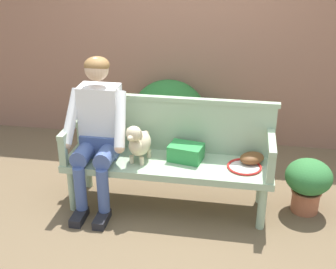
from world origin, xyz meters
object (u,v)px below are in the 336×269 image
Objects in this scene: dog_on_bench at (139,142)px; sports_bag at (186,152)px; potted_plant at (308,181)px; baseball_glove at (252,158)px; person_seated at (98,128)px; garden_bench at (168,167)px; tennis_racket at (246,166)px.

sports_bag is at bearing 14.49° from dog_on_bench.
dog_on_bench is 0.74× the size of potted_plant.
dog_on_bench is 0.97m from baseball_glove.
person_seated is 5.98× the size of baseball_glove.
potted_plant is (1.05, 0.07, -0.22)m from sports_bag.
garden_bench is 0.67m from tennis_racket.
person_seated reaches higher than dog_on_bench.
dog_on_bench reaches higher than potted_plant.
sports_bag is (0.39, 0.10, -0.11)m from dog_on_bench.
potted_plant is (1.44, 0.17, -0.33)m from dog_on_bench.
dog_on_bench is 0.92m from tennis_racket.
baseball_glove reaches higher than potted_plant.
baseball_glove is (0.04, 0.08, 0.04)m from tennis_racket.
person_seated is 4.70× the size of sports_bag.
tennis_racket is 0.52m from sports_bag.
baseball_glove is 0.45× the size of potted_plant.
sports_bag is (-0.56, -0.04, 0.03)m from baseball_glove.
potted_plant is at bearing 4.47° from person_seated.
tennis_racket is at bearing -168.20° from potted_plant.
sports_bag is (0.15, 0.05, 0.13)m from garden_bench.
garden_bench is 3.65× the size of potted_plant.
sports_bag reaches higher than tennis_racket.
dog_on_bench reaches higher than baseball_glove.
person_seated is 2.70× the size of potted_plant.
tennis_racket is (0.66, 0.01, 0.07)m from garden_bench.
sports_bag is at bearing 5.12° from person_seated.
baseball_glove is at bearing 8.38° from dog_on_bench.
dog_on_bench is at bearing -176.03° from tennis_racket.
person_seated is (-0.60, -0.02, 0.33)m from garden_bench.
baseball_glove is at bearing 4.00° from sports_bag.
potted_plant is (0.49, 0.03, -0.20)m from baseball_glove.
garden_bench is 1.35× the size of person_seated.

